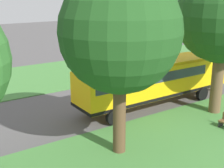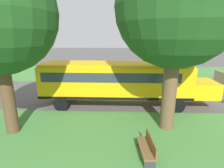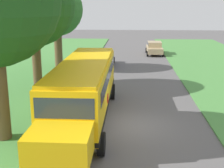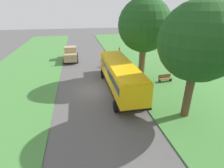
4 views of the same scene
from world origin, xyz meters
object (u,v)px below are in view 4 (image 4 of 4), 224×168
Objects in this scene: oak_tree_roadside_mid at (200,43)px; park_bench at (165,78)px; pickup_truck at (71,54)px; oak_tree_beside_bus at (145,25)px; stop_sign at (119,54)px; school_bus at (119,74)px.

oak_tree_roadside_mid is 5.39× the size of park_bench.
pickup_truck is 0.61× the size of oak_tree_roadside_mid.
park_bench is at bearing -103.42° from oak_tree_roadside_mid.
oak_tree_roadside_mid is at bearing 116.48° from pickup_truck.
oak_tree_beside_bus is 1.05× the size of oak_tree_roadside_mid.
park_bench is (-1.67, -7.01, -5.52)m from oak_tree_roadside_mid.
pickup_truck is 21.67m from oak_tree_roadside_mid.
pickup_truck is 0.58× the size of oak_tree_beside_bus.
oak_tree_beside_bus reaches higher than pickup_truck.
stop_sign is (1.34, -6.04, -4.65)m from oak_tree_beside_bus.
school_bus is 4.53× the size of stop_sign.
school_bus is at bearing 11.64° from park_bench.
oak_tree_roadside_mid is (-9.41, 18.89, 4.92)m from pickup_truck.
stop_sign is 1.68× the size of park_bench.
oak_tree_beside_bus reaches higher than stop_sign.
school_bus is 1.41× the size of oak_tree_roadside_mid.
pickup_truck is at bearing -50.18° from oak_tree_beside_bus.
oak_tree_beside_bus is at bearing -84.83° from oak_tree_roadside_mid.
oak_tree_roadside_mid reaches higher than stop_sign.
school_bus is 2.30× the size of pickup_truck.
pickup_truck is at bearing -30.63° from stop_sign.
school_bus is at bearing -54.16° from oak_tree_roadside_mid.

